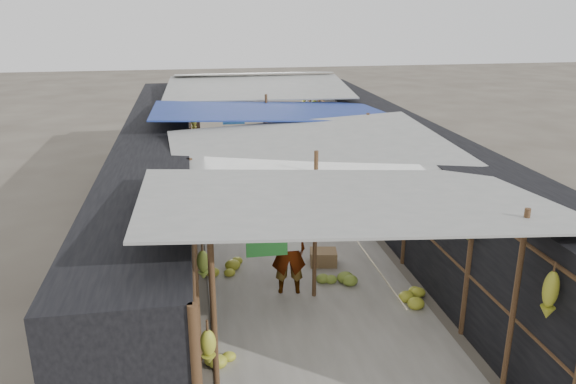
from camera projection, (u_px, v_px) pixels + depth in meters
aisle_slab at (282, 223)px, 12.98m from camera, size 3.60×16.00×0.02m
stall_left at (159, 182)px, 12.19m from camera, size 1.40×15.00×2.30m
stall_right at (396, 170)px, 13.06m from camera, size 1.40×15.00×2.30m
crate_near at (301, 225)px, 12.50m from camera, size 0.55×0.49×0.28m
crate_mid at (323, 258)px, 10.84m from camera, size 0.57×0.48×0.30m
crate_back at (220, 171)px, 16.53m from camera, size 0.47×0.41×0.26m
black_basin at (313, 165)px, 17.40m from camera, size 0.57×0.57×0.17m
vendor_elderly at (288, 250)px, 9.59m from camera, size 0.63×0.45×1.63m
shopper_blue at (271, 151)px, 15.81m from camera, size 0.97×0.82×1.76m
vendor_seated at (364, 213)px, 12.35m from camera, size 0.54×0.66×0.88m
market_canopy at (280, 117)px, 12.54m from camera, size 5.62×15.20×2.77m
hanging_bananas at (280, 154)px, 12.36m from camera, size 3.96×14.11×0.77m
floor_bananas at (271, 225)px, 12.47m from camera, size 4.00×9.79×0.34m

